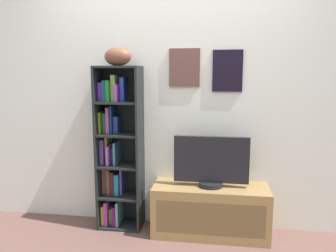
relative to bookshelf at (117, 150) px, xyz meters
The scene contains 5 objects.
back_wall 0.66m from the bookshelf, 15.51° to the left, with size 4.80×0.08×2.30m.
bookshelf is the anchor object (origin of this frame).
football 0.88m from the bookshelf, 35.65° to the right, with size 0.26×0.17×0.17m, color brown.
tv_stand 1.06m from the bookshelf, ahead, with size 1.06×0.39×0.47m.
television 0.92m from the bookshelf, ahead, with size 0.68×0.22×0.46m.
Camera 1 is at (0.43, -2.00, 1.49)m, focal length 35.00 mm.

